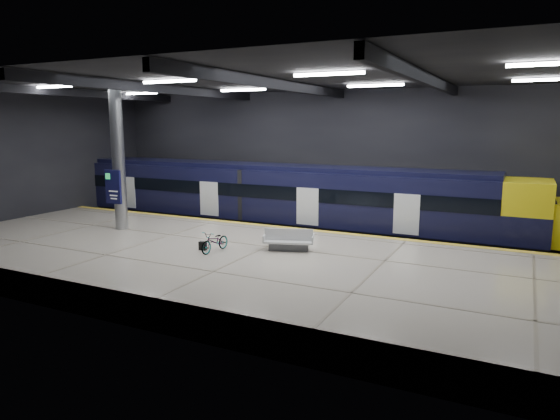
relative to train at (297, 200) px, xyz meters
The scene contains 10 objects.
ground 6.07m from the train, 74.29° to the right, with size 30.00×30.00×0.00m, color black.
room_shell 6.78m from the train, 74.29° to the right, with size 30.10×16.10×8.05m.
platform 8.28m from the train, 79.06° to the right, with size 30.00×11.00×1.10m, color #BFB4A2.
safety_strip 3.29m from the train, 60.62° to the right, with size 30.00×0.40×0.01m, color yellow.
rails 2.51m from the train, ahead, with size 30.00×1.52×0.16m.
train is the anchor object (origin of this frame).
bench 7.23m from the train, 68.42° to the right, with size 2.18×1.44×0.89m.
bicycle 8.23m from the train, 89.22° to the right, with size 0.57×1.63×0.85m, color #99999E.
pannier_bag 8.27m from the train, 93.40° to the right, with size 0.30×0.18×0.35m, color black.
info_column 9.49m from the train, 134.69° to the right, with size 0.90×0.78×6.90m.
Camera 1 is at (9.47, -18.95, 6.17)m, focal length 32.00 mm.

